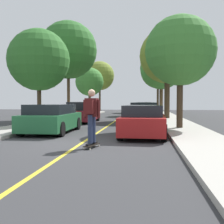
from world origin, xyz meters
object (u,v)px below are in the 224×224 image
(parked_car_right_near, at_px, (144,113))
(street_tree_left_nearest, at_px, (39,60))
(skateboard, at_px, (92,145))
(parked_car_left_nearest, at_px, (52,118))
(parked_car_right_farthest, at_px, (144,108))
(parked_car_right_far, at_px, (144,110))
(street_tree_left_farthest, at_px, (100,76))
(skateboarder, at_px, (91,113))
(parked_car_right_nearest, at_px, (143,121))
(street_tree_right_near, at_px, (167,56))
(parked_car_left_near, at_px, (83,112))
(street_tree_left_near, at_px, (68,50))
(street_tree_right_nearest, at_px, (180,51))
(street_tree_left_far, at_px, (90,82))
(street_tree_right_farthest, at_px, (158,71))
(street_tree_right_far, at_px, (161,68))

(parked_car_right_near, xyz_separation_m, street_tree_left_nearest, (-6.17, -2.66, 3.22))
(street_tree_left_nearest, bearing_deg, skateboard, -57.32)
(parked_car_left_nearest, bearing_deg, parked_car_right_farthest, 77.25)
(parked_car_right_far, height_order, street_tree_left_farthest, street_tree_left_farthest)
(parked_car_right_near, height_order, skateboarder, skateboarder)
(parked_car_left_nearest, xyz_separation_m, parked_car_right_farthest, (4.33, 19.13, 0.02))
(parked_car_right_nearest, relative_size, street_tree_right_near, 0.56)
(street_tree_left_farthest, bearing_deg, skateboard, -81.14)
(street_tree_right_near, bearing_deg, parked_car_left_near, -150.28)
(street_tree_left_near, height_order, skateboard, street_tree_left_near)
(parked_car_left_nearest, bearing_deg, skateboard, -56.01)
(parked_car_right_far, xyz_separation_m, street_tree_right_near, (1.84, -2.85, 4.49))
(street_tree_right_nearest, xyz_separation_m, skateboarder, (-3.46, -5.88, -2.95))
(parked_car_right_nearest, distance_m, parked_car_right_farthest, 20.09)
(street_tree_right_near, bearing_deg, parked_car_right_farthest, 101.40)
(parked_car_right_farthest, relative_size, street_tree_left_farthest, 0.63)
(street_tree_left_near, height_order, street_tree_left_far, street_tree_left_near)
(parked_car_left_nearest, xyz_separation_m, street_tree_left_near, (-1.84, 9.38, 4.98))
(parked_car_right_far, relative_size, skateboard, 4.68)
(parked_car_right_far, height_order, street_tree_right_nearest, street_tree_right_nearest)
(street_tree_left_farthest, bearing_deg, street_tree_left_far, -90.00)
(street_tree_left_far, bearing_deg, street_tree_left_farthest, 90.00)
(parked_car_right_farthest, xyz_separation_m, street_tree_right_farthest, (1.84, 6.91, 4.96))
(street_tree_left_nearest, xyz_separation_m, skateboarder, (4.54, -7.12, -2.81))
(parked_car_right_far, bearing_deg, street_tree_right_near, -57.24)
(parked_car_right_far, bearing_deg, street_tree_right_nearest, -80.56)
(parked_car_right_nearest, height_order, street_tree_left_far, street_tree_left_far)
(parked_car_left_near, bearing_deg, parked_car_right_farthest, 71.07)
(street_tree_left_far, bearing_deg, street_tree_right_nearest, -63.71)
(parked_car_right_far, relative_size, street_tree_left_near, 0.52)
(parked_car_right_nearest, bearing_deg, street_tree_right_far, 84.48)
(street_tree_left_far, relative_size, skateboard, 5.96)
(parked_car_right_nearest, xyz_separation_m, street_tree_left_far, (-6.17, 18.99, 3.03))
(parked_car_right_far, distance_m, street_tree_right_farthest, 14.20)
(street_tree_left_near, xyz_separation_m, street_tree_left_farthest, (0.00, 15.78, -0.63))
(parked_car_right_farthest, height_order, street_tree_right_far, street_tree_right_far)
(parked_car_right_nearest, distance_m, street_tree_right_near, 12.00)
(parked_car_right_near, relative_size, street_tree_left_far, 0.79)
(street_tree_right_farthest, height_order, skateboarder, street_tree_right_farthest)
(street_tree_right_near, height_order, street_tree_right_farthest, street_tree_right_farthest)
(street_tree_left_nearest, xyz_separation_m, street_tree_left_far, (-0.00, 14.96, -0.23))
(parked_car_right_farthest, distance_m, street_tree_right_far, 4.92)
(parked_car_right_near, distance_m, street_tree_right_farthest, 20.98)
(parked_car_left_nearest, relative_size, parked_car_left_near, 0.96)
(parked_car_left_nearest, relative_size, street_tree_right_far, 0.60)
(street_tree_left_far, relative_size, street_tree_right_nearest, 0.90)
(parked_car_right_near, height_order, parked_car_right_far, parked_car_right_near)
(street_tree_right_far, bearing_deg, parked_car_right_farthest, 149.09)
(parked_car_left_near, height_order, street_tree_left_far, street_tree_left_far)
(street_tree_left_far, bearing_deg, parked_car_right_near, -63.37)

